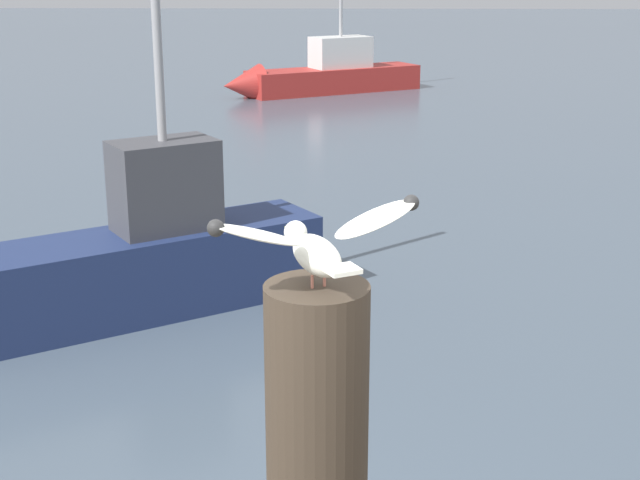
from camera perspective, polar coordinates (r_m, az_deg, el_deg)
mooring_post at (r=2.61m, az=-0.19°, el=-13.07°), size 0.29×0.29×0.98m
seagull at (r=2.37m, az=-0.25°, el=-0.20°), size 0.56×0.39×0.22m
boat_navy at (r=8.32m, az=-12.58°, el=-1.49°), size 3.72×2.85×3.81m
boat_red at (r=22.39m, az=-0.09°, el=10.27°), size 4.90×3.41×4.42m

